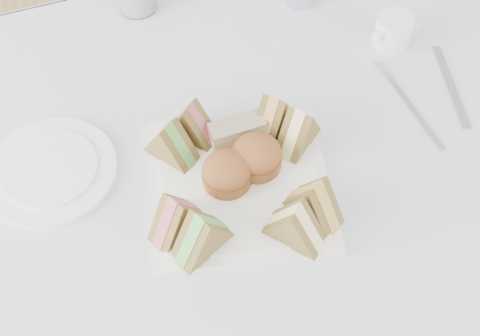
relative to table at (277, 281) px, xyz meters
name	(u,v)px	position (x,y,z in m)	size (l,w,h in m)	color
table	(277,281)	(0.00, 0.00, 0.00)	(0.90, 0.90, 0.74)	brown
tablecloth	(289,179)	(0.00, 0.00, 0.37)	(1.02, 1.02, 0.01)	silver
serving_plate	(240,185)	(-0.07, 0.01, 0.38)	(0.26, 0.26, 0.01)	white
sandwich_fl_a	(175,214)	(-0.18, -0.03, 0.42)	(0.08, 0.04, 0.07)	olive
sandwich_fl_b	(202,232)	(-0.16, -0.07, 0.43)	(0.09, 0.04, 0.08)	olive
sandwich_fr_a	(315,199)	(0.00, -0.07, 0.43)	(0.09, 0.04, 0.08)	olive
sandwich_fr_b	(295,222)	(-0.04, -0.10, 0.43)	(0.09, 0.04, 0.08)	olive
sandwich_bl_a	(170,140)	(-0.15, 0.09, 0.42)	(0.08, 0.04, 0.07)	olive
sandwich_bl_b	(191,121)	(-0.11, 0.12, 0.42)	(0.08, 0.04, 0.07)	olive
sandwich_br_a	(299,127)	(0.03, 0.05, 0.43)	(0.08, 0.04, 0.08)	olive
sandwich_br_b	(273,113)	(0.01, 0.09, 0.42)	(0.08, 0.04, 0.07)	olive
scone_left	(227,172)	(-0.09, 0.02, 0.41)	(0.07, 0.07, 0.05)	#A95A32
scone_right	(257,156)	(-0.04, 0.03, 0.41)	(0.07, 0.07, 0.05)	#A95A32
pastry_slice	(237,132)	(-0.05, 0.09, 0.41)	(0.08, 0.03, 0.04)	tan
side_plate	(51,171)	(-0.33, 0.13, 0.38)	(0.20, 0.20, 0.01)	white
knife	(451,86)	(0.32, 0.08, 0.38)	(0.01, 0.18, 0.00)	silver
fork	(414,111)	(0.24, 0.05, 0.38)	(0.01, 0.17, 0.00)	silver
creamer_jug	(393,31)	(0.27, 0.20, 0.40)	(0.06, 0.06, 0.06)	white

